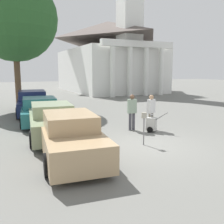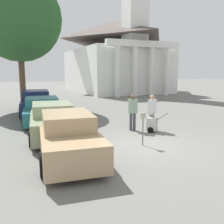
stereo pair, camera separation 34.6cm
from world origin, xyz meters
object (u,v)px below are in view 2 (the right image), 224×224
object	(u,v)px
parked_car_sage	(52,120)
parking_meter	(143,123)
church	(115,54)
parked_car_tan	(67,135)
equipment_cart	(152,124)
parked_car_navy	(36,103)
person_supervisor	(152,110)
parked_car_teal	(42,110)
person_worker	(133,110)

from	to	relation	value
parked_car_sage	parking_meter	bearing A→B (deg)	-38.17
church	parked_car_tan	bearing A→B (deg)	-117.19
equipment_cart	church	distance (m)	24.80
parked_car_navy	person_supervisor	size ratio (longest dim) A/B	3.08
parked_car_teal	person_supervisor	world-z (taller)	person_supervisor
parked_car_sage	person_worker	bearing A→B (deg)	-2.37
parked_car_tan	person_worker	size ratio (longest dim) A/B	2.98
parked_car_tan	person_supervisor	world-z (taller)	person_supervisor
parked_car_navy	person_supervisor	distance (m)	8.48
parked_car_tan	person_supervisor	size ratio (longest dim) A/B	3.02
parking_meter	person_worker	distance (m)	2.47
parked_car_navy	person_supervisor	bearing A→B (deg)	-50.62
person_supervisor	equipment_cart	world-z (taller)	person_supervisor
parked_car_navy	church	xyz separation A→B (m)	(12.62, 15.47, 4.46)
parked_car_navy	parking_meter	xyz separation A→B (m)	(2.97, -9.11, 0.17)
parked_car_sage	parked_car_teal	world-z (taller)	parked_car_sage
church	person_worker	bearing A→B (deg)	-111.71
parking_meter	equipment_cart	world-z (taller)	parking_meter
parking_meter	church	distance (m)	26.75
parked_car_navy	person_worker	distance (m)	7.76
parked_car_navy	parking_meter	world-z (taller)	parked_car_navy
equipment_cart	parking_meter	bearing A→B (deg)	-170.53
parked_car_tan	parked_car_sage	size ratio (longest dim) A/B	1.04
parked_car_tan	parking_meter	distance (m)	2.98
parked_car_sage	person_supervisor	xyz separation A→B (m)	(4.66, -0.85, 0.30)
parked_car_tan	parking_meter	xyz separation A→B (m)	(2.97, -0.01, 0.20)
person_worker	person_supervisor	size ratio (longest dim) A/B	1.02
parked_car_navy	person_worker	size ratio (longest dim) A/B	3.03
equipment_cart	parked_car_navy	bearing A→B (deg)	81.99
parked_car_sage	parked_car_navy	world-z (taller)	parked_car_navy
parked_car_teal	parking_meter	world-z (taller)	parked_car_teal
parked_car_teal	church	size ratio (longest dim) A/B	0.23
equipment_cart	person_supervisor	bearing A→B (deg)	21.09
parked_car_sage	equipment_cart	distance (m)	4.63
person_supervisor	parked_car_tan	bearing A→B (deg)	0.53
parked_car_tan	person_worker	world-z (taller)	person_worker
person_worker	parked_car_navy	bearing A→B (deg)	-47.22
parking_meter	person_supervisor	xyz separation A→B (m)	(1.69, 2.03, 0.08)
parked_car_tan	parked_car_sage	distance (m)	2.87
church	parking_meter	bearing A→B (deg)	-111.44
parked_car_tan	parked_car_teal	distance (m)	6.18
parked_car_tan	parked_car_navy	size ratio (longest dim) A/B	0.98
equipment_cart	church	bearing A→B (deg)	31.50
equipment_cart	church	xyz separation A→B (m)	(8.17, 22.92, 4.80)
parking_meter	equipment_cart	size ratio (longest dim) A/B	1.30
parked_car_sage	church	world-z (taller)	church
equipment_cart	parked_car_teal	bearing A→B (deg)	95.64
parked_car_teal	equipment_cart	world-z (taller)	parked_car_teal
parked_car_sage	parked_car_navy	bearing A→B (deg)	95.99
parked_car_tan	equipment_cart	bearing A→B (deg)	26.33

